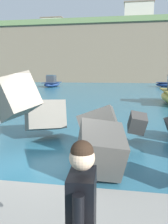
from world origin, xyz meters
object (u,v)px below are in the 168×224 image
Objects in this scene: station_building_central at (73,29)px; station_building_east at (137,23)px; station_building_annex at (139,15)px; station_building_west at (54,27)px; boat_near_centre at (52,83)px.

station_building_central reaches higher than station_building_east.
station_building_annex is at bearing -89.36° from station_building_east.
station_building_west is 29.70m from station_building_annex.
station_building_central is 22.54m from station_building_east.
boat_near_centre is 0.73× the size of station_building_west.
boat_near_centre is 0.86× the size of station_building_east.
station_building_east is 0.83× the size of station_building_annex.
station_building_west is 1.17× the size of station_building_east.
boat_near_centre is at bearing -73.85° from station_building_west.
boat_near_centre is 48.68m from station_building_central.
station_building_east is 8.29m from station_building_annex.
station_building_west is at bearing -147.62° from station_building_central.
boat_near_centre is 36.63m from station_building_annex.
station_building_annex is (21.14, -16.34, 0.52)m from station_building_central.
station_building_central reaches higher than boat_near_centre.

